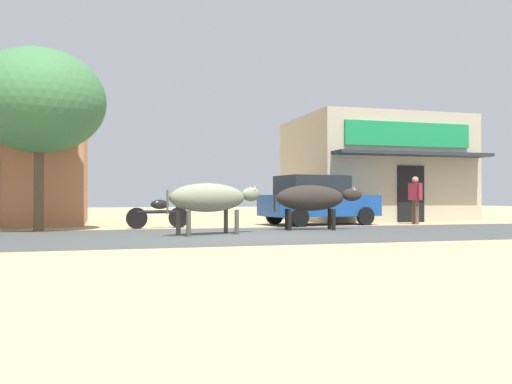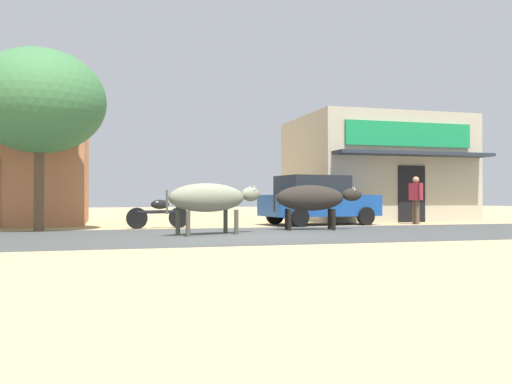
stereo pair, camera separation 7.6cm
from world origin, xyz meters
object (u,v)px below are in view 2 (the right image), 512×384
Objects in this scene: parked_hatchback_car at (317,200)px; pedestrian_by_shop at (416,196)px; roadside_tree at (39,102)px; parked_motorcycle at (159,212)px; cow_far_dark at (312,198)px; cow_near_brown at (210,198)px.

parked_hatchback_car is 3.47m from pedestrian_by_shop.
roadside_tree is 4.49m from parked_motorcycle.
roadside_tree is at bearing 169.20° from cow_far_dark.
cow_far_dark is at bearing -10.80° from roadside_tree.
pedestrian_by_shop reaches higher than parked_motorcycle.
parked_hatchback_car is 1.59× the size of cow_far_dark.
roadside_tree reaches higher than parked_hatchback_car.
cow_far_dark is (3.14, 1.17, -0.01)m from cow_near_brown.
cow_near_brown is 8.49m from pedestrian_by_shop.
parked_motorcycle is 0.71× the size of cow_near_brown.
cow_near_brown is (4.17, -2.57, -2.60)m from roadside_tree.
cow_far_dark is (4.06, -2.01, 0.42)m from parked_motorcycle.
roadside_tree is at bearing -176.35° from pedestrian_by_shop.
roadside_tree is 7.89m from cow_far_dark.
roadside_tree is 12.27m from pedestrian_by_shop.
parked_hatchback_car is at bearing 65.06° from cow_far_dark.
parked_hatchback_car reaches higher than pedestrian_by_shop.
pedestrian_by_shop is (11.98, 0.76, -2.54)m from roadside_tree.
cow_near_brown is 1.62× the size of pedestrian_by_shop.
roadside_tree is at bearing -169.30° from parked_motorcycle.
parked_motorcycle is 8.74m from pedestrian_by_shop.
roadside_tree is 5.55m from cow_near_brown.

